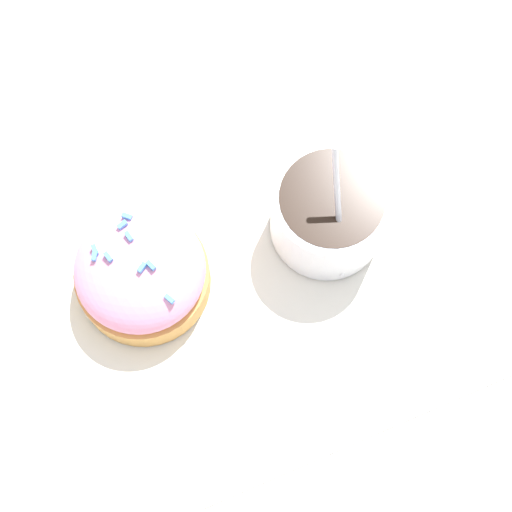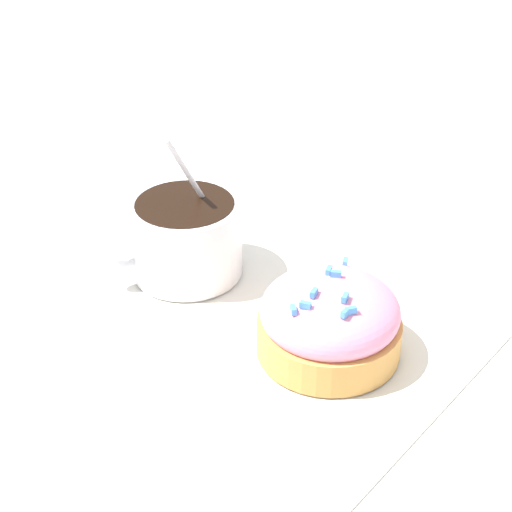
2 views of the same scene
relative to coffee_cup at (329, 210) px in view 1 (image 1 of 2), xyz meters
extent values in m
plane|color=silver|center=(-0.07, -0.02, -0.04)|extent=(3.00, 3.00, 0.00)
cube|color=white|center=(-0.07, -0.02, -0.03)|extent=(0.35, 0.33, 0.00)
cylinder|color=white|center=(0.00, 0.00, 0.00)|extent=(0.08, 0.08, 0.06)
cylinder|color=black|center=(0.00, 0.00, 0.02)|extent=(0.07, 0.07, 0.01)
torus|color=white|center=(0.02, 0.04, 0.00)|extent=(0.02, 0.04, 0.04)
ellipsoid|color=silver|center=(0.00, 0.02, -0.02)|extent=(0.02, 0.02, 0.01)
cylinder|color=silver|center=(0.00, -0.01, 0.03)|extent=(0.01, 0.06, 0.10)
cylinder|color=#D19347|center=(-0.14, -0.01, -0.02)|extent=(0.10, 0.10, 0.02)
ellipsoid|color=pink|center=(-0.14, -0.01, 0.00)|extent=(0.09, 0.09, 0.04)
cube|color=#4C99EA|center=(-0.13, -0.01, 0.02)|extent=(0.01, 0.01, 0.00)
cube|color=#4C99EA|center=(-0.16, 0.01, 0.02)|extent=(0.00, 0.01, 0.00)
cube|color=#4C99EA|center=(-0.14, 0.02, 0.02)|extent=(0.01, 0.01, 0.00)
cube|color=#4C99EA|center=(-0.14, 0.01, 0.02)|extent=(0.01, 0.01, 0.00)
cube|color=#4C99EA|center=(-0.16, 0.00, 0.02)|extent=(0.01, 0.01, 0.00)
cube|color=#4C99EA|center=(-0.16, 0.00, 0.02)|extent=(0.01, 0.01, 0.00)
cube|color=#4C99EA|center=(-0.12, -0.04, 0.02)|extent=(0.01, 0.01, 0.00)
cube|color=#4C99EA|center=(-0.14, 0.02, 0.02)|extent=(0.01, 0.01, 0.00)
cube|color=#4C99EA|center=(-0.14, -0.02, 0.02)|extent=(0.01, 0.01, 0.00)
camera|label=1|loc=(-0.11, -0.20, 0.56)|focal=60.00mm
camera|label=2|loc=(-0.43, 0.33, 0.33)|focal=60.00mm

